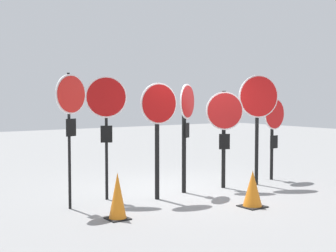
{
  "coord_description": "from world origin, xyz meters",
  "views": [
    {
      "loc": [
        -5.86,
        -7.79,
        1.97
      ],
      "look_at": [
        -0.44,
        0.0,
        1.4
      ],
      "focal_mm": 50.0,
      "sensor_mm": 36.0,
      "label": 1
    }
  ],
  "objects_px": {
    "stop_sign_3": "(186,119)",
    "stop_sign_6": "(274,123)",
    "stop_sign_2": "(158,119)",
    "traffic_cone_0": "(118,196)",
    "stop_sign_4": "(224,122)",
    "stop_sign_0": "(71,106)",
    "traffic_cone_1": "(253,189)",
    "stop_sign_5": "(258,107)",
    "stop_sign_1": "(106,107)"
  },
  "relations": [
    {
      "from": "stop_sign_5",
      "to": "stop_sign_1",
      "type": "bearing_deg",
      "value": -170.19
    },
    {
      "from": "traffic_cone_0",
      "to": "stop_sign_4",
      "type": "bearing_deg",
      "value": 17.29
    },
    {
      "from": "stop_sign_0",
      "to": "stop_sign_1",
      "type": "relative_size",
      "value": 1.01
    },
    {
      "from": "stop_sign_1",
      "to": "stop_sign_3",
      "type": "distance_m",
      "value": 1.72
    },
    {
      "from": "stop_sign_3",
      "to": "stop_sign_4",
      "type": "bearing_deg",
      "value": -35.82
    },
    {
      "from": "stop_sign_5",
      "to": "stop_sign_0",
      "type": "bearing_deg",
      "value": -164.52
    },
    {
      "from": "stop_sign_5",
      "to": "stop_sign_6",
      "type": "height_order",
      "value": "stop_sign_5"
    },
    {
      "from": "stop_sign_5",
      "to": "stop_sign_6",
      "type": "bearing_deg",
      "value": 37.29
    },
    {
      "from": "stop_sign_1",
      "to": "stop_sign_3",
      "type": "bearing_deg",
      "value": 15.82
    },
    {
      "from": "stop_sign_2",
      "to": "traffic_cone_1",
      "type": "height_order",
      "value": "stop_sign_2"
    },
    {
      "from": "stop_sign_0",
      "to": "stop_sign_5",
      "type": "distance_m",
      "value": 4.38
    },
    {
      "from": "stop_sign_2",
      "to": "stop_sign_1",
      "type": "bearing_deg",
      "value": 150.84
    },
    {
      "from": "stop_sign_2",
      "to": "stop_sign_4",
      "type": "bearing_deg",
      "value": 8.06
    },
    {
      "from": "stop_sign_2",
      "to": "traffic_cone_0",
      "type": "height_order",
      "value": "stop_sign_2"
    },
    {
      "from": "stop_sign_1",
      "to": "traffic_cone_1",
      "type": "xyz_separation_m",
      "value": [
        1.9,
        -2.02,
        -1.46
      ]
    },
    {
      "from": "stop_sign_0",
      "to": "stop_sign_5",
      "type": "bearing_deg",
      "value": -24.08
    },
    {
      "from": "traffic_cone_0",
      "to": "traffic_cone_1",
      "type": "relative_size",
      "value": 1.15
    },
    {
      "from": "stop_sign_2",
      "to": "stop_sign_5",
      "type": "relative_size",
      "value": 0.91
    },
    {
      "from": "stop_sign_4",
      "to": "stop_sign_5",
      "type": "bearing_deg",
      "value": 15.46
    },
    {
      "from": "stop_sign_2",
      "to": "stop_sign_6",
      "type": "xyz_separation_m",
      "value": [
        3.49,
        0.25,
        -0.18
      ]
    },
    {
      "from": "stop_sign_3",
      "to": "stop_sign_4",
      "type": "distance_m",
      "value": 0.99
    },
    {
      "from": "stop_sign_1",
      "to": "stop_sign_4",
      "type": "bearing_deg",
      "value": 17.91
    },
    {
      "from": "stop_sign_4",
      "to": "traffic_cone_0",
      "type": "bearing_deg",
      "value": -136.64
    },
    {
      "from": "traffic_cone_0",
      "to": "stop_sign_3",
      "type": "bearing_deg",
      "value": 26.0
    },
    {
      "from": "stop_sign_4",
      "to": "traffic_cone_0",
      "type": "distance_m",
      "value": 3.5
    },
    {
      "from": "stop_sign_5",
      "to": "traffic_cone_1",
      "type": "bearing_deg",
      "value": -119.14
    },
    {
      "from": "stop_sign_3",
      "to": "stop_sign_6",
      "type": "height_order",
      "value": "stop_sign_3"
    },
    {
      "from": "stop_sign_0",
      "to": "traffic_cone_0",
      "type": "bearing_deg",
      "value": -93.65
    },
    {
      "from": "stop_sign_1",
      "to": "stop_sign_5",
      "type": "xyz_separation_m",
      "value": [
        3.52,
        -0.56,
        -0.02
      ]
    },
    {
      "from": "stop_sign_2",
      "to": "stop_sign_6",
      "type": "relative_size",
      "value": 1.15
    },
    {
      "from": "stop_sign_1",
      "to": "stop_sign_5",
      "type": "bearing_deg",
      "value": 17.38
    },
    {
      "from": "stop_sign_2",
      "to": "stop_sign_3",
      "type": "xyz_separation_m",
      "value": [
        0.84,
        0.23,
        -0.02
      ]
    },
    {
      "from": "stop_sign_6",
      "to": "traffic_cone_0",
      "type": "bearing_deg",
      "value": -173.54
    },
    {
      "from": "stop_sign_3",
      "to": "stop_sign_6",
      "type": "bearing_deg",
      "value": -30.44
    },
    {
      "from": "stop_sign_2",
      "to": "stop_sign_3",
      "type": "height_order",
      "value": "stop_sign_2"
    },
    {
      "from": "traffic_cone_1",
      "to": "stop_sign_1",
      "type": "bearing_deg",
      "value": 133.17
    },
    {
      "from": "stop_sign_0",
      "to": "stop_sign_2",
      "type": "xyz_separation_m",
      "value": [
        1.69,
        -0.24,
        -0.27
      ]
    },
    {
      "from": "stop_sign_4",
      "to": "traffic_cone_1",
      "type": "relative_size",
      "value": 3.19
    },
    {
      "from": "stop_sign_0",
      "to": "stop_sign_3",
      "type": "distance_m",
      "value": 2.55
    },
    {
      "from": "stop_sign_3",
      "to": "stop_sign_5",
      "type": "height_order",
      "value": "stop_sign_5"
    },
    {
      "from": "stop_sign_0",
      "to": "traffic_cone_1",
      "type": "height_order",
      "value": "stop_sign_0"
    },
    {
      "from": "stop_sign_2",
      "to": "stop_sign_4",
      "type": "height_order",
      "value": "stop_sign_2"
    },
    {
      "from": "stop_sign_0",
      "to": "stop_sign_3",
      "type": "bearing_deg",
      "value": -20.96
    },
    {
      "from": "stop_sign_6",
      "to": "traffic_cone_1",
      "type": "bearing_deg",
      "value": -150.77
    },
    {
      "from": "stop_sign_0",
      "to": "stop_sign_4",
      "type": "relative_size",
      "value": 1.14
    },
    {
      "from": "stop_sign_3",
      "to": "stop_sign_5",
      "type": "relative_size",
      "value": 0.91
    },
    {
      "from": "stop_sign_3",
      "to": "traffic_cone_1",
      "type": "xyz_separation_m",
      "value": [
        0.22,
        -1.71,
        -1.21
      ]
    },
    {
      "from": "stop_sign_1",
      "to": "stop_sign_2",
      "type": "distance_m",
      "value": 1.02
    },
    {
      "from": "stop_sign_4",
      "to": "stop_sign_6",
      "type": "bearing_deg",
      "value": 29.78
    },
    {
      "from": "stop_sign_4",
      "to": "traffic_cone_0",
      "type": "relative_size",
      "value": 2.77
    }
  ]
}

